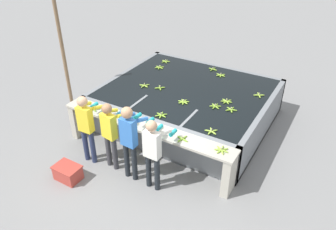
{
  "coord_description": "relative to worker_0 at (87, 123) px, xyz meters",
  "views": [
    {
      "loc": [
        3.34,
        -4.45,
        4.72
      ],
      "look_at": [
        0.0,
        1.22,
        0.65
      ],
      "focal_mm": 35.0,
      "sensor_mm": 36.0,
      "label": 1
    }
  ],
  "objects": [
    {
      "name": "banana_bunch_floating_6",
      "position": [
        2.39,
        2.11,
        -0.02
      ],
      "size": [
        0.28,
        0.27,
        0.08
      ],
      "color": "#7FAD33",
      "rests_on": "wash_tank"
    },
    {
      "name": "banana_bunch_floating_5",
      "position": [
        1.12,
        3.96,
        -0.02
      ],
      "size": [
        0.28,
        0.28,
        0.08
      ],
      "color": "#7FAD33",
      "rests_on": "wash_tank"
    },
    {
      "name": "banana_bunch_ledge_0",
      "position": [
        -0.3,
        0.56,
        -0.02
      ],
      "size": [
        0.26,
        0.28,
        0.08
      ],
      "color": "#7FAD33",
      "rests_on": "work_ledge"
    },
    {
      "name": "crate",
      "position": [
        0.0,
        -0.73,
        -0.8
      ],
      "size": [
        0.55,
        0.39,
        0.32
      ],
      "color": "#B73D33",
      "rests_on": "ground"
    },
    {
      "name": "banana_bunch_floating_3",
      "position": [
        1.15,
        1.11,
        -0.02
      ],
      "size": [
        0.28,
        0.28,
        0.08
      ],
      "color": "#7FAD33",
      "rests_on": "wash_tank"
    },
    {
      "name": "banana_bunch_floating_10",
      "position": [
        1.47,
        3.71,
        -0.02
      ],
      "size": [
        0.28,
        0.28,
        0.08
      ],
      "color": "#8CB738",
      "rests_on": "wash_tank"
    },
    {
      "name": "banana_bunch_floating_9",
      "position": [
        2.02,
        2.07,
        -0.02
      ],
      "size": [
        0.27,
        0.28,
        0.08
      ],
      "color": "#7FAD33",
      "rests_on": "wash_tank"
    },
    {
      "name": "banana_bunch_floating_12",
      "position": [
        2.36,
        1.09,
        -0.02
      ],
      "size": [
        0.28,
        0.27,
        0.08
      ],
      "color": "#9EC642",
      "rests_on": "wash_tank"
    },
    {
      "name": "wash_tank",
      "position": [
        1.04,
        2.58,
        -0.51
      ],
      "size": [
        4.1,
        3.53,
        0.93
      ],
      "color": "gray",
      "rests_on": "ground"
    },
    {
      "name": "ground_plane",
      "position": [
        1.04,
        0.37,
        -0.97
      ],
      "size": [
        80.0,
        80.0,
        0.0
      ],
      "primitive_type": "plane",
      "color": "gray",
      "rests_on": "ground"
    },
    {
      "name": "work_ledge",
      "position": [
        1.04,
        0.6,
        -0.32
      ],
      "size": [
        4.1,
        0.45,
        0.93
      ],
      "color": "#B7B2A3",
      "rests_on": "ground"
    },
    {
      "name": "banana_bunch_floating_4",
      "position": [
        0.44,
        2.21,
        -0.02
      ],
      "size": [
        0.24,
        0.24,
        0.08
      ],
      "color": "#7FAD33",
      "rests_on": "wash_tank"
    },
    {
      "name": "worker_1",
      "position": [
        0.56,
        0.09,
        -0.04
      ],
      "size": [
        0.47,
        0.73,
        1.57
      ],
      "color": "#38383D",
      "rests_on": "ground"
    },
    {
      "name": "support_post_left",
      "position": [
        -1.83,
        1.28,
        0.63
      ],
      "size": [
        0.09,
        0.09,
        3.2
      ],
      "color": "#846647",
      "rests_on": "ground"
    },
    {
      "name": "banana_bunch_floating_1",
      "position": [
        0.02,
        2.12,
        -0.02
      ],
      "size": [
        0.28,
        0.27,
        0.08
      ],
      "color": "#93BC3D",
      "rests_on": "wash_tank"
    },
    {
      "name": "banana_bunch_floating_7",
      "position": [
        1.29,
        1.88,
        -0.02
      ],
      "size": [
        0.28,
        0.28,
        0.08
      ],
      "color": "#8CB738",
      "rests_on": "wash_tank"
    },
    {
      "name": "worker_2",
      "position": [
        1.1,
        0.02,
        0.05
      ],
      "size": [
        0.43,
        0.72,
        1.69
      ],
      "color": "#1E2328",
      "rests_on": "ground"
    },
    {
      "name": "banana_bunch_floating_2",
      "position": [
        2.16,
        2.42,
        -0.02
      ],
      "size": [
        0.28,
        0.28,
        0.08
      ],
      "color": "#8CB738",
      "rests_on": "wash_tank"
    },
    {
      "name": "worker_3",
      "position": [
        1.65,
        0.0,
        -0.02
      ],
      "size": [
        0.41,
        0.71,
        1.59
      ],
      "color": "#1E2328",
      "rests_on": "ground"
    },
    {
      "name": "banana_bunch_floating_0",
      "position": [
        -0.33,
        3.77,
        -0.02
      ],
      "size": [
        0.28,
        0.27,
        0.08
      ],
      "color": "#93BC3D",
      "rests_on": "wash_tank"
    },
    {
      "name": "banana_bunch_ledge_2",
      "position": [
        2.78,
        0.62,
        -0.02
      ],
      "size": [
        0.28,
        0.28,
        0.08
      ],
      "color": "#93BC3D",
      "rests_on": "work_ledge"
    },
    {
      "name": "banana_bunch_ledge_1",
      "position": [
        1.98,
        0.56,
        -0.02
      ],
      "size": [
        0.28,
        0.28,
        0.08
      ],
      "color": "#7FAD33",
      "rests_on": "work_ledge"
    },
    {
      "name": "knife_1",
      "position": [
        0.26,
        0.58,
        -0.03
      ],
      "size": [
        0.31,
        0.22,
        0.02
      ],
      "color": "silver",
      "rests_on": "work_ledge"
    },
    {
      "name": "banana_bunch_floating_8",
      "position": [
        -0.25,
        3.3,
        -0.02
      ],
      "size": [
        0.28,
        0.28,
        0.08
      ],
      "color": "#8CB738",
      "rests_on": "wash_tank"
    },
    {
      "name": "worker_0",
      "position": [
        0.0,
        0.0,
        0.0
      ],
      "size": [
        0.42,
        0.72,
        1.62
      ],
      "color": "navy",
      "rests_on": "ground"
    },
    {
      "name": "knife_0",
      "position": [
        0.79,
        0.67,
        -0.03
      ],
      "size": [
        0.31,
        0.21,
        0.02
      ],
      "color": "silver",
      "rests_on": "work_ledge"
    },
    {
      "name": "banana_bunch_floating_11",
      "position": [
        2.72,
        3.1,
        -0.02
      ],
      "size": [
        0.26,
        0.26,
        0.08
      ],
      "color": "#9EC642",
      "rests_on": "wash_tank"
    }
  ]
}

